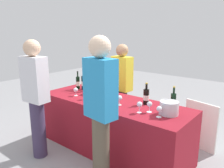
# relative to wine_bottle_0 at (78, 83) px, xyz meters

# --- Properties ---
(ground_plane) EXTENTS (12.00, 12.00, 0.00)m
(ground_plane) POSITION_rel_wine_bottle_0_xyz_m (0.88, -0.14, -0.91)
(ground_plane) COLOR gray
(tasting_table) EXTENTS (2.34, 0.82, 0.80)m
(tasting_table) POSITION_rel_wine_bottle_0_xyz_m (0.88, -0.14, -0.51)
(tasting_table) COLOR maroon
(tasting_table) RESTS_ON ground_plane
(wine_bottle_0) EXTENTS (0.07, 0.07, 0.31)m
(wine_bottle_0) POSITION_rel_wine_bottle_0_xyz_m (0.00, 0.00, 0.00)
(wine_bottle_0) COLOR black
(wine_bottle_0) RESTS_ON tasting_table
(wine_bottle_1) EXTENTS (0.08, 0.08, 0.34)m
(wine_bottle_1) POSITION_rel_wine_bottle_0_xyz_m (0.10, 0.04, 0.01)
(wine_bottle_1) COLOR black
(wine_bottle_1) RESTS_ON tasting_table
(wine_bottle_2) EXTENTS (0.07, 0.07, 0.31)m
(wine_bottle_2) POSITION_rel_wine_bottle_0_xyz_m (0.21, -0.02, -0.00)
(wine_bottle_2) COLOR black
(wine_bottle_2) RESTS_ON tasting_table
(wine_bottle_3) EXTENTS (0.08, 0.08, 0.31)m
(wine_bottle_3) POSITION_rel_wine_bottle_0_xyz_m (1.35, 0.03, -0.00)
(wine_bottle_3) COLOR black
(wine_bottle_3) RESTS_ON tasting_table
(wine_bottle_4) EXTENTS (0.07, 0.07, 0.32)m
(wine_bottle_4) POSITION_rel_wine_bottle_0_xyz_m (1.75, 0.04, 0.00)
(wine_bottle_4) COLOR black
(wine_bottle_4) RESTS_ON tasting_table
(wine_glass_0) EXTENTS (0.07, 0.07, 0.13)m
(wine_glass_0) POSITION_rel_wine_bottle_0_xyz_m (0.29, -0.31, -0.02)
(wine_glass_0) COLOR silver
(wine_glass_0) RESTS_ON tasting_table
(wine_glass_1) EXTENTS (0.07, 0.07, 0.15)m
(wine_glass_1) POSITION_rel_wine_bottle_0_xyz_m (0.54, -0.32, -0.01)
(wine_glass_1) COLOR silver
(wine_glass_1) RESTS_ON tasting_table
(wine_glass_2) EXTENTS (0.07, 0.07, 0.14)m
(wine_glass_2) POSITION_rel_wine_bottle_0_xyz_m (1.09, -0.23, -0.02)
(wine_glass_2) COLOR silver
(wine_glass_2) RESTS_ON tasting_table
(wine_glass_3) EXTENTS (0.07, 0.07, 0.15)m
(wine_glass_3) POSITION_rel_wine_bottle_0_xyz_m (1.46, -0.31, -0.01)
(wine_glass_3) COLOR silver
(wine_glass_3) RESTS_ON tasting_table
(wine_glass_4) EXTENTS (0.07, 0.07, 0.14)m
(wine_glass_4) POSITION_rel_wine_bottle_0_xyz_m (1.55, -0.21, -0.01)
(wine_glass_4) COLOR silver
(wine_glass_4) RESTS_ON tasting_table
(wine_glass_5) EXTENTS (0.07, 0.07, 0.14)m
(wine_glass_5) POSITION_rel_wine_bottle_0_xyz_m (1.72, -0.29, -0.02)
(wine_glass_5) COLOR silver
(wine_glass_5) RESTS_ON tasting_table
(ice_bucket) EXTENTS (0.23, 0.23, 0.17)m
(ice_bucket) POSITION_rel_wine_bottle_0_xyz_m (1.77, -0.13, -0.03)
(ice_bucket) COLOR silver
(ice_bucket) RESTS_ON tasting_table
(server_pouring) EXTENTS (0.37, 0.22, 1.58)m
(server_pouring) POSITION_rel_wine_bottle_0_xyz_m (0.60, 0.47, -0.04)
(server_pouring) COLOR black
(server_pouring) RESTS_ON ground_plane
(guest_0) EXTENTS (0.38, 0.23, 1.69)m
(guest_0) POSITION_rel_wine_bottle_0_xyz_m (0.16, -0.93, 0.02)
(guest_0) COLOR #3F3351
(guest_0) RESTS_ON ground_plane
(guest_1) EXTENTS (0.38, 0.24, 1.76)m
(guest_1) POSITION_rel_wine_bottle_0_xyz_m (1.31, -0.86, 0.07)
(guest_1) COLOR brown
(guest_1) RESTS_ON ground_plane
(menu_board) EXTENTS (0.53, 0.15, 0.74)m
(menu_board) POSITION_rel_wine_bottle_0_xyz_m (1.89, 0.77, -0.54)
(menu_board) COLOR white
(menu_board) RESTS_ON ground_plane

